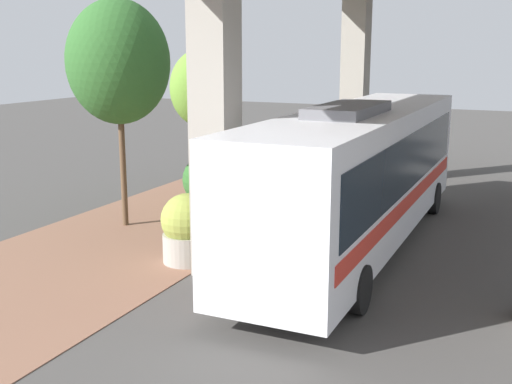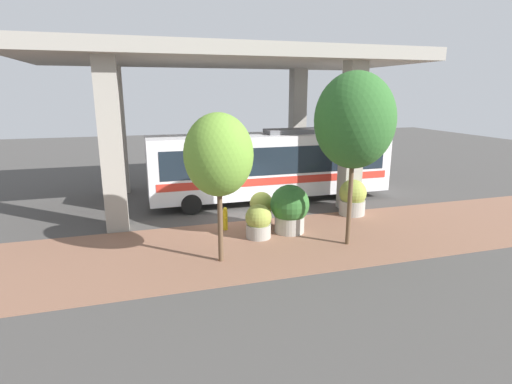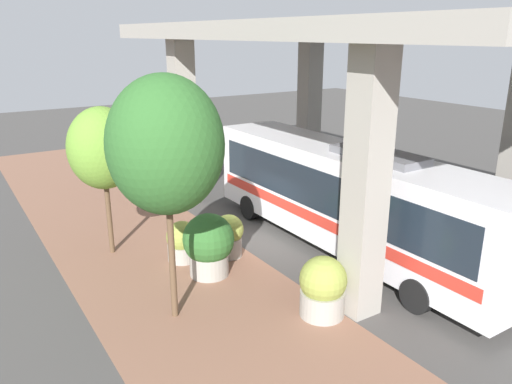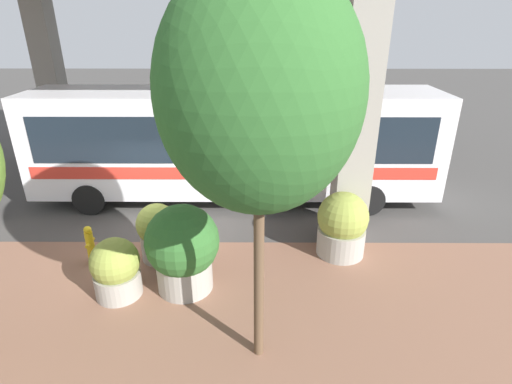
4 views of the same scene
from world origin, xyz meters
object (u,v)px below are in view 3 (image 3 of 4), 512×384
at_px(fire_hydrant, 202,228).
at_px(street_tree_near, 166,146).
at_px(bus, 347,194).
at_px(planter_extra, 209,244).
at_px(street_tree_far, 103,149).
at_px(planter_front, 229,235).
at_px(planter_back, 182,242).
at_px(planter_middle, 323,288).

distance_m(fire_hydrant, street_tree_near, 6.68).
distance_m(bus, planter_extra, 5.15).
relative_size(fire_hydrant, street_tree_far, 0.20).
bearing_deg(planter_extra, fire_hydrant, 67.91).
bearing_deg(planter_extra, street_tree_far, 121.81).
height_order(planter_front, planter_back, planter_front).
distance_m(planter_extra, street_tree_far, 4.82).
distance_m(planter_extra, street_tree_near, 4.52).
xyz_separation_m(planter_middle, street_tree_far, (-3.58, 7.20, 2.92)).
height_order(fire_hydrant, street_tree_near, street_tree_near).
bearing_deg(fire_hydrant, planter_middle, -85.99).
relative_size(planter_back, planter_extra, 0.68).
bearing_deg(planter_front, planter_middle, -86.84).
height_order(street_tree_near, street_tree_far, street_tree_near).
bearing_deg(planter_extra, planter_middle, -68.86).
relative_size(bus, street_tree_far, 2.50).
relative_size(street_tree_near, street_tree_far, 1.27).
height_order(bus, planter_front, bus).
bearing_deg(street_tree_far, planter_front, -37.26).
relative_size(planter_extra, street_tree_near, 0.31).
xyz_separation_m(planter_front, street_tree_near, (-3.16, -2.53, 3.99)).
xyz_separation_m(bus, street_tree_near, (-6.90, -0.77, 2.68)).
bearing_deg(planter_extra, planter_back, 100.13).
bearing_deg(planter_front, fire_hydrant, 96.38).
distance_m(fire_hydrant, planter_extra, 2.79).
bearing_deg(fire_hydrant, bus, -41.25).
bearing_deg(planter_middle, bus, 39.89).
height_order(planter_back, planter_extra, planter_extra).
distance_m(bus, planter_middle, 4.71).
relative_size(bus, street_tree_near, 1.98).
distance_m(planter_front, street_tree_far, 5.12).
bearing_deg(street_tree_far, street_tree_near, -88.22).
relative_size(planter_front, street_tree_far, 0.29).
relative_size(bus, planter_middle, 7.46).
relative_size(planter_middle, street_tree_near, 0.26).
xyz_separation_m(bus, planter_back, (-5.22, 2.35, -1.41)).
height_order(planter_back, street_tree_near, street_tree_near).
distance_m(planter_front, planter_back, 1.59).
bearing_deg(planter_front, planter_back, 158.41).
bearing_deg(fire_hydrant, street_tree_far, 164.88).
distance_m(fire_hydrant, planter_front, 1.71).
relative_size(bus, fire_hydrant, 12.58).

